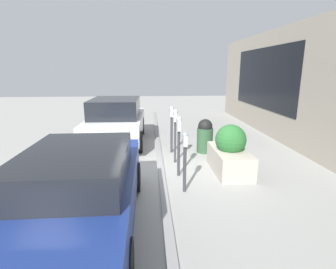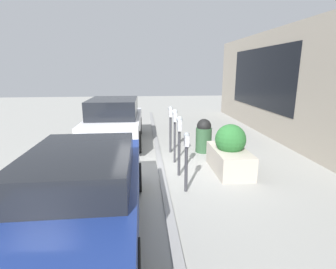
{
  "view_description": "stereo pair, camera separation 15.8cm",
  "coord_description": "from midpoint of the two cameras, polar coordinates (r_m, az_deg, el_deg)",
  "views": [
    {
      "loc": [
        -6.65,
        0.36,
        2.61
      ],
      "look_at": [
        0.0,
        -0.11,
        0.95
      ],
      "focal_mm": 28.0,
      "sensor_mm": 36.0,
      "label": 1
    },
    {
      "loc": [
        -6.64,
        0.51,
        2.61
      ],
      "look_at": [
        0.0,
        -0.11,
        0.95
      ],
      "focal_mm": 28.0,
      "sensor_mm": 36.0,
      "label": 2
    }
  ],
  "objects": [
    {
      "name": "curb_strip",
      "position": [
        7.14,
        -2.17,
        -7.32
      ],
      "size": [
        19.0,
        0.16,
        0.04
      ],
      "color": "gray",
      "rests_on": "ground_plane"
    },
    {
      "name": "parked_car_middle",
      "position": [
        9.61,
        -12.06,
        3.01
      ],
      "size": [
        4.11,
        1.91,
        1.62
      ],
      "rotation": [
        0.0,
        0.0,
        -0.02
      ],
      "color": "silver",
      "rests_on": "ground_plane"
    },
    {
      "name": "ground_plane",
      "position": [
        7.15,
        -1.53,
        -7.45
      ],
      "size": [
        40.0,
        40.0,
        0.0
      ],
      "primitive_type": "plane",
      "color": "#999993"
    },
    {
      "name": "parking_meter_fourth",
      "position": [
        8.28,
        0.0,
        2.62
      ],
      "size": [
        0.17,
        0.15,
        1.5
      ],
      "color": "#38383D",
      "rests_on": "ground_plane"
    },
    {
      "name": "planter_box",
      "position": [
        7.01,
        12.66,
        -3.82
      ],
      "size": [
        1.65,
        0.83,
        1.26
      ],
      "color": "#B2A899",
      "rests_on": "ground_plane"
    },
    {
      "name": "parking_meter_middle",
      "position": [
        7.32,
        0.87,
        2.18
      ],
      "size": [
        0.18,
        0.16,
        1.54
      ],
      "color": "#38383D",
      "rests_on": "ground_plane"
    },
    {
      "name": "parking_meter_second",
      "position": [
        6.4,
        1.76,
        -0.17
      ],
      "size": [
        0.18,
        0.16,
        1.52
      ],
      "color": "#38383D",
      "rests_on": "ground_plane"
    },
    {
      "name": "trash_bin",
      "position": [
        8.5,
        7.25,
        -0.23
      ],
      "size": [
        0.51,
        0.51,
        1.09
      ],
      "color": "#2D5133",
      "rests_on": "ground_plane"
    },
    {
      "name": "building_facade",
      "position": [
        8.28,
        31.35,
        8.15
      ],
      "size": [
        19.0,
        0.17,
        4.1
      ],
      "color": "#9E9384",
      "rests_on": "ground_plane"
    },
    {
      "name": "parked_car_front",
      "position": [
        4.54,
        -18.78,
        -10.99
      ],
      "size": [
        4.31,
        1.81,
        1.42
      ],
      "rotation": [
        0.0,
        0.0,
        0.01
      ],
      "color": "navy",
      "rests_on": "ground_plane"
    },
    {
      "name": "parking_meter_nearest",
      "position": [
        5.6,
        3.22,
        -4.23
      ],
      "size": [
        0.15,
        0.13,
        1.34
      ],
      "color": "#38383D",
      "rests_on": "ground_plane"
    }
  ]
}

